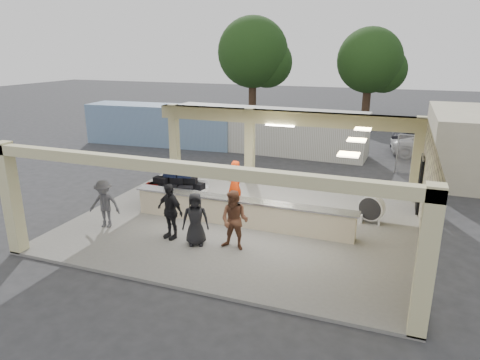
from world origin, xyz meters
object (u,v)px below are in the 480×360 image
at_px(baggage_counter, 240,212).
at_px(car_white_a, 435,145).
at_px(passenger_b, 170,211).
at_px(baggage_handler, 234,184).
at_px(container_blue, 161,125).
at_px(container_white, 266,130).
at_px(drum_fan, 371,208).
at_px(car_dark, 431,141).
at_px(passenger_d, 195,219).
at_px(passenger_c, 104,204).
at_px(luggage_cart, 175,186).
at_px(passenger_a, 235,220).

relative_size(baggage_counter, car_white_a, 1.71).
relative_size(passenger_b, car_white_a, 0.39).
bearing_deg(baggage_counter, car_white_a, 63.03).
xyz_separation_m(baggage_handler, container_blue, (-9.05, 9.81, 0.24)).
bearing_deg(container_white, baggage_handler, -76.67).
bearing_deg(car_white_a, drum_fan, 160.73).
height_order(car_dark, container_blue, container_blue).
xyz_separation_m(passenger_b, passenger_d, (1.01, -0.16, -0.08)).
distance_m(passenger_c, container_blue, 14.31).
xyz_separation_m(luggage_cart, container_white, (0.54, 10.58, 0.49)).
bearing_deg(baggage_counter, passenger_a, -74.92).
bearing_deg(drum_fan, passenger_a, -117.08).
distance_m(luggage_cart, car_dark, 16.85).
height_order(drum_fan, passenger_b, passenger_b).
xyz_separation_m(passenger_a, passenger_c, (-4.90, 0.03, -0.10)).
bearing_deg(car_white_a, passenger_d, 147.14).
bearing_deg(luggage_cart, passenger_c, -112.43).
xyz_separation_m(baggage_counter, passenger_c, (-4.40, -1.82, 0.37)).
relative_size(passenger_a, car_white_a, 0.40).
height_order(baggage_counter, car_white_a, car_white_a).
height_order(drum_fan, passenger_d, passenger_d).
distance_m(passenger_d, car_dark, 18.32).
relative_size(drum_fan, car_white_a, 0.21).
bearing_deg(drum_fan, car_white_a, 96.28).
bearing_deg(drum_fan, passenger_c, -138.19).
xyz_separation_m(passenger_d, car_dark, (7.65, 16.65, -0.21)).
relative_size(luggage_cart, passenger_d, 1.37).
height_order(car_white_a, car_dark, car_dark).
distance_m(car_white_a, container_blue, 17.14).
bearing_deg(container_white, passenger_b, -83.20).
bearing_deg(drum_fan, car_dark, 97.82).
bearing_deg(container_blue, passenger_b, -62.33).
distance_m(passenger_a, car_dark, 17.70).
bearing_deg(passenger_d, passenger_b, 146.91).
distance_m(drum_fan, passenger_b, 7.17).
distance_m(passenger_a, container_blue, 16.83).
bearing_deg(baggage_counter, passenger_b, -134.45).
xyz_separation_m(luggage_cart, passenger_b, (1.47, -3.02, 0.21)).
height_order(luggage_cart, passenger_d, passenger_d).
bearing_deg(car_white_a, baggage_counter, 146.46).
xyz_separation_m(passenger_a, car_dark, (6.37, 16.51, -0.29)).
bearing_deg(passenger_d, container_white, 74.23).
bearing_deg(passenger_d, car_dark, 41.49).
relative_size(passenger_a, passenger_c, 1.11).
xyz_separation_m(baggage_counter, drum_fan, (4.34, 1.85, 0.06)).
bearing_deg(passenger_c, container_blue, 101.21).
distance_m(passenger_b, container_white, 13.63).
distance_m(baggage_handler, passenger_a, 3.68).
relative_size(passenger_c, car_white_a, 0.36).
bearing_deg(drum_fan, passenger_d, -124.13).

